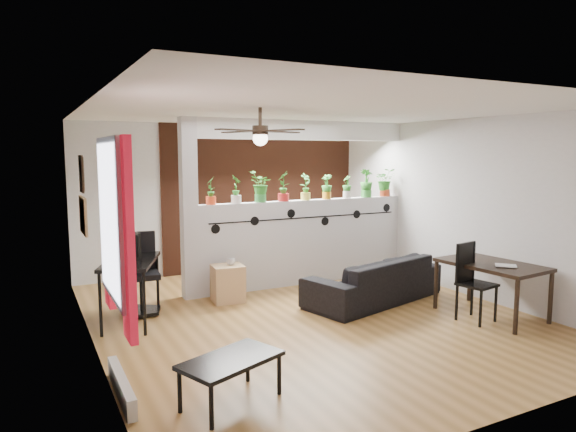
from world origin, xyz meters
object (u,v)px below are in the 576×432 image
at_px(potted_plant_6, 347,186).
at_px(potted_plant_8, 385,182).
at_px(computer_desk, 130,266).
at_px(potted_plant_5, 327,186).
at_px(folding_chair, 471,275).
at_px(potted_plant_3, 283,185).
at_px(sofa, 374,280).
at_px(potted_plant_7, 366,182).
at_px(ceiling_fan, 260,133).
at_px(potted_plant_1, 236,188).
at_px(potted_plant_4, 306,186).
at_px(cup, 231,262).
at_px(office_chair, 141,279).
at_px(coffee_table, 231,363).
at_px(potted_plant_2, 260,186).
at_px(cube_shelf, 228,283).
at_px(dining_table, 492,269).
at_px(potted_plant_0, 211,190).

xyz_separation_m(potted_plant_6, potted_plant_8, (0.79, 0.00, 0.05)).
height_order(potted_plant_8, computer_desk, potted_plant_8).
xyz_separation_m(potted_plant_5, folding_chair, (0.55, -2.57, -0.99)).
distance_m(potted_plant_3, sofa, 2.02).
bearing_deg(sofa, potted_plant_7, -135.83).
height_order(sofa, computer_desk, computer_desk).
xyz_separation_m(ceiling_fan, potted_plant_1, (0.42, 1.80, -0.74)).
bearing_deg(potted_plant_6, potted_plant_4, 180.00).
distance_m(potted_plant_8, cup, 3.23).
bearing_deg(potted_plant_4, office_chair, -171.62).
bearing_deg(computer_desk, coffee_table, -82.38).
relative_size(computer_desk, folding_chair, 1.25).
relative_size(potted_plant_1, potted_plant_3, 0.90).
bearing_deg(potted_plant_3, potted_plant_8, 0.00).
distance_m(potted_plant_2, cube_shelf, 1.57).
xyz_separation_m(potted_plant_8, coffee_table, (-4.12, -3.25, -1.25)).
bearing_deg(coffee_table, ceiling_fan, 57.10).
xyz_separation_m(potted_plant_4, cup, (-1.45, -0.43, -1.01)).
relative_size(ceiling_fan, folding_chair, 1.22).
relative_size(ceiling_fan, office_chair, 1.14).
xyz_separation_m(office_chair, folding_chair, (3.63, -2.18, 0.12)).
distance_m(potted_plant_8, office_chair, 4.44).
bearing_deg(office_chair, computer_desk, -120.34).
distance_m(potted_plant_7, coffee_table, 5.10).
bearing_deg(folding_chair, potted_plant_2, 123.90).
xyz_separation_m(sofa, computer_desk, (-3.23, 0.64, 0.41)).
distance_m(ceiling_fan, potted_plant_2, 2.10).
xyz_separation_m(potted_plant_3, dining_table, (1.68, -2.59, -0.98)).
height_order(potted_plant_1, potted_plant_3, potted_plant_3).
distance_m(computer_desk, coffee_table, 2.58).
height_order(potted_plant_2, potted_plant_6, potted_plant_2).
bearing_deg(potted_plant_6, potted_plant_0, -180.00).
relative_size(ceiling_fan, potted_plant_4, 2.77).
distance_m(potted_plant_8, coffee_table, 5.39).
relative_size(cup, office_chair, 0.11).
distance_m(potted_plant_6, cup, 2.48).
height_order(potted_plant_5, computer_desk, potted_plant_5).
bearing_deg(potted_plant_5, office_chair, -172.68).
distance_m(potted_plant_6, cube_shelf, 2.66).
bearing_deg(sofa, potted_plant_8, -146.47).
bearing_deg(cube_shelf, potted_plant_5, 18.34).
height_order(potted_plant_2, potted_plant_5, potted_plant_2).
relative_size(potted_plant_5, folding_chair, 0.41).
bearing_deg(potted_plant_1, cube_shelf, -126.24).
height_order(computer_desk, dining_table, computer_desk).
bearing_deg(office_chair, ceiling_fan, -52.13).
bearing_deg(potted_plant_4, coffee_table, -127.98).
xyz_separation_m(potted_plant_1, potted_plant_6, (1.98, 0.00, -0.03)).
height_order(potted_plant_8, sofa, potted_plant_8).
bearing_deg(potted_plant_6, potted_plant_7, 0.00).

